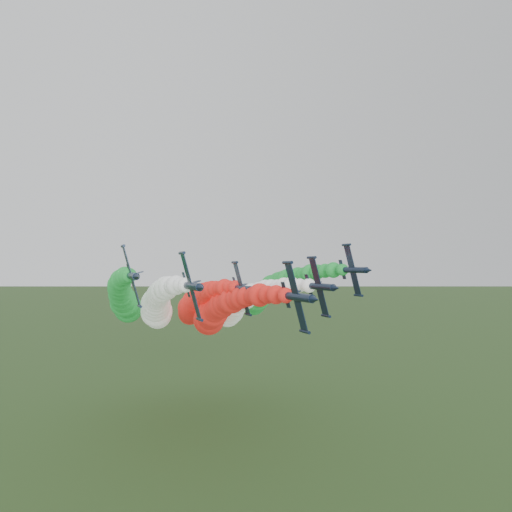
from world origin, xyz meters
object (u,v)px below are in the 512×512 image
object	(u,v)px
jet_inner_left	(157,306)
jet_outer_left	(124,299)
jet_outer_right	(265,293)
jet_trail	(194,305)
jet_inner_right	(236,306)
jet_lead	(215,313)

from	to	relation	value
jet_inner_left	jet_outer_left	size ratio (longest dim) A/B	1.00
jet_outer_right	jet_trail	bearing A→B (deg)	169.53
jet_inner_right	jet_outer_right	xyz separation A→B (m)	(12.15, 8.49, 2.72)
jet_inner_right	jet_trail	size ratio (longest dim) A/B	1.00
jet_inner_left	jet_inner_right	distance (m)	22.67
jet_inner_right	jet_outer_left	bearing A→B (deg)	164.30
jet_inner_left	jet_outer_left	bearing A→B (deg)	120.99
jet_outer_left	jet_trail	distance (m)	21.04
jet_inner_left	jet_trail	world-z (taller)	jet_inner_left
jet_lead	jet_inner_right	world-z (taller)	jet_inner_right
jet_lead	jet_outer_right	world-z (taller)	jet_outer_right
jet_lead	jet_outer_left	distance (m)	27.74
jet_lead	jet_trail	xyz separation A→B (m)	(0.33, 22.97, 0.39)
jet_outer_left	jet_lead	bearing A→B (deg)	-43.07
jet_trail	jet_outer_right	bearing A→B (deg)	-10.47
jet_inner_left	jet_trail	xyz separation A→B (m)	(13.53, 15.72, -1.24)
jet_trail	jet_outer_left	bearing A→B (deg)	-168.62
jet_outer_right	jet_trail	world-z (taller)	jet_outer_right
jet_inner_right	jet_inner_left	bearing A→B (deg)	-171.53
jet_inner_left	jet_trail	distance (m)	20.78
jet_lead	jet_inner_right	size ratio (longest dim) A/B	1.00
jet_inner_right	jet_trail	world-z (taller)	jet_inner_right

